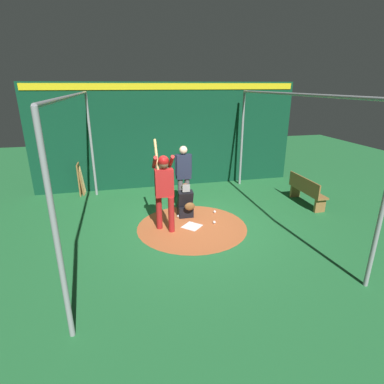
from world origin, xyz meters
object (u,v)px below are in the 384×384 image
at_px(batter, 164,185).
at_px(umpire, 184,173).
at_px(home_plate, 192,226).
at_px(baseball_1, 215,212).
at_px(baseball_2, 178,216).
at_px(baseball_0, 214,222).
at_px(bench, 306,191).
at_px(bat_rack, 81,179).
at_px(catcher, 186,203).

xyz_separation_m(batter, umpire, (-1.35, 0.76, -0.13)).
xyz_separation_m(home_plate, baseball_1, (-0.70, 0.83, 0.03)).
distance_m(umpire, baseball_2, 1.26).
distance_m(batter, baseball_0, 1.73).
distance_m(baseball_0, baseball_2, 1.04).
distance_m(umpire, bench, 3.75).
height_order(home_plate, bench, bench).
bearing_deg(bat_rack, home_plate, 42.21).
distance_m(bat_rack, bench, 7.20).
relative_size(umpire, baseball_1, 24.89).
height_order(catcher, umpire, umpire).
distance_m(umpire, baseball_1, 1.42).
xyz_separation_m(baseball_1, baseball_2, (0.06, -1.07, 0.00)).
distance_m(bat_rack, baseball_1, 4.67).
distance_m(home_plate, catcher, 0.78).
distance_m(bat_rack, baseball_0, 4.91).
relative_size(batter, bench, 1.45).
bearing_deg(catcher, batter, -44.44).
bearing_deg(bench, bat_rack, -111.03).
bearing_deg(baseball_0, umpire, -157.46).
distance_m(batter, catcher, 1.24).
relative_size(batter, catcher, 2.29).
height_order(catcher, baseball_0, catcher).
height_order(catcher, bat_rack, bat_rack).
distance_m(home_plate, bench, 3.81).
bearing_deg(bat_rack, catcher, 48.60).
height_order(baseball_0, baseball_1, same).
relative_size(home_plate, umpire, 0.23).
xyz_separation_m(home_plate, umpire, (-1.35, 0.07, 1.03)).
distance_m(batter, bat_rack, 4.11).
bearing_deg(catcher, umpire, 172.33).
xyz_separation_m(bench, baseball_1, (0.03, -2.88, -0.39)).
distance_m(catcher, umpire, 0.94).
relative_size(bat_rack, baseball_1, 14.20).
relative_size(umpire, baseball_2, 24.89).
bearing_deg(baseball_2, home_plate, 20.19).
distance_m(batter, bench, 4.52).
xyz_separation_m(catcher, baseball_2, (0.04, -0.21, -0.34)).
height_order(umpire, baseball_0, umpire).
xyz_separation_m(catcher, baseball_1, (-0.02, 0.85, -0.34)).
height_order(batter, baseball_2, batter).
relative_size(home_plate, catcher, 0.43).
distance_m(home_plate, umpire, 1.70).
distance_m(batter, baseball_1, 2.02).
height_order(bat_rack, baseball_2, bat_rack).
height_order(catcher, baseball_1, catcher).
bearing_deg(catcher, baseball_0, 44.53).
bearing_deg(batter, umpire, 150.65).
distance_m(catcher, baseball_0, 0.96).
relative_size(catcher, baseball_1, 13.11).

